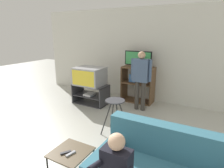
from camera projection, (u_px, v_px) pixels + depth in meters
The scene contains 10 objects.
wall_back at pixel (135, 55), 5.42m from camera, with size 6.40×0.06×2.60m.
tv_stand at pixel (91, 94), 5.20m from camera, with size 0.94×0.54×0.53m.
television_main at pixel (90, 76), 5.09m from camera, with size 0.77×0.62×0.48m.
media_shelf at pixel (138, 84), 5.27m from camera, with size 0.88×0.45×1.01m.
television_flat at pixel (138, 59), 5.10m from camera, with size 0.76×0.20×0.43m.
folding_stool at pixel (115, 106), 3.57m from camera, with size 0.44×0.41×0.69m.
snack_table at pixel (71, 154), 2.51m from camera, with size 0.49×0.49×0.38m.
remote_control_black at pixel (66, 153), 2.47m from camera, with size 0.04×0.14×0.02m, color #232328.
remote_control_white at pixel (71, 154), 2.44m from camera, with size 0.04×0.14×0.02m, color gray.
person_standing_adult at pixel (141, 76), 4.59m from camera, with size 0.53×0.20×1.49m.
Camera 1 is at (2.03, -0.99, 1.92)m, focal length 30.00 mm.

